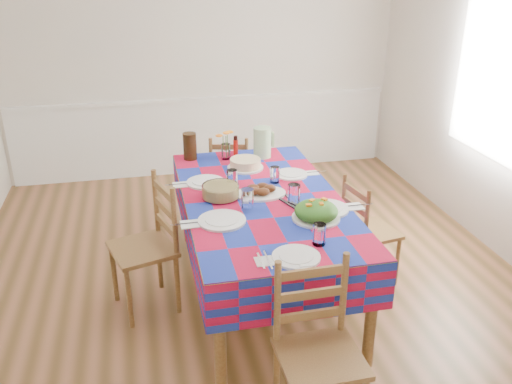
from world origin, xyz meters
TOP-DOWN VIEW (x-y plane):
  - room at (0.00, 0.00)m, footprint 4.58×5.08m
  - wainscot at (0.00, 2.48)m, footprint 4.41×0.06m
  - window_right at (2.23, 0.30)m, footprint 0.00×1.40m
  - dining_table at (0.08, -0.19)m, footprint 1.13×2.10m
  - setting_near_head at (0.13, -1.04)m, footprint 0.46×0.31m
  - setting_left_near at (-0.21, -0.47)m, footprint 0.58×0.35m
  - setting_left_far at (-0.23, 0.11)m, footprint 0.54×0.32m
  - setting_right_near at (0.40, -0.45)m, footprint 0.59×0.34m
  - setting_right_far at (0.35, 0.13)m, footprint 0.50×0.29m
  - meat_platter at (0.07, -0.16)m, footprint 0.37×0.27m
  - salad_platter at (0.35, -0.62)m, footprint 0.32×0.32m
  - pasta_bowl at (-0.22, -0.14)m, footprint 0.27×0.27m
  - cake at (0.07, 0.40)m, footprint 0.30×0.30m
  - serving_utensils at (0.23, -0.29)m, footprint 0.16×0.35m
  - flower_vase at (-0.05, 0.66)m, footprint 0.16×0.13m
  - hot_sauce at (0.05, 0.73)m, footprint 0.04×0.04m
  - green_pitcher at (0.27, 0.64)m, footprint 0.15×0.15m
  - tea_pitcher at (-0.35, 0.72)m, footprint 0.12×0.12m
  - name_card at (0.10, -1.20)m, footprint 0.09×0.03m
  - chair_near at (0.08, -1.52)m, footprint 0.44×0.42m
  - chair_far at (0.07, 1.14)m, footprint 0.47×0.45m
  - chair_left at (-0.76, -0.18)m, footprint 0.53×0.55m
  - chair_right at (0.92, -0.20)m, footprint 0.43×0.45m

SIDE VIEW (x-z plane):
  - chair_right at x=0.92m, z-range -0.01..0.88m
  - chair_far at x=0.07m, z-range -0.01..0.88m
  - wainscot at x=0.00m, z-range 0.03..0.95m
  - chair_near at x=0.08m, z-range -0.01..0.98m
  - chair_left at x=-0.76m, z-range -0.01..0.99m
  - dining_table at x=0.08m, z-range 0.32..1.13m
  - serving_utensils at x=0.23m, z-range 0.82..0.83m
  - name_card at x=0.10m, z-range 0.82..0.84m
  - setting_right_far at x=0.35m, z-range 0.78..0.91m
  - meat_platter at x=0.07m, z-range 0.81..0.88m
  - setting_near_head at x=0.13m, z-range 0.78..0.92m
  - setting_left_far at x=-0.23m, z-range 0.78..0.92m
  - setting_right_near at x=0.40m, z-range 0.78..0.93m
  - setting_left_near at x=-0.21m, z-range 0.77..0.93m
  - cake at x=0.07m, z-range 0.81..0.90m
  - pasta_bowl at x=-0.22m, z-range 0.82..0.91m
  - salad_platter at x=0.35m, z-range 0.80..0.94m
  - hot_sauce at x=0.05m, z-range 0.82..0.99m
  - flower_vase at x=-0.05m, z-range 0.79..1.05m
  - tea_pitcher at x=-0.35m, z-range 0.82..1.05m
  - green_pitcher at x=0.27m, z-range 0.82..1.08m
  - room at x=0.00m, z-range -0.04..2.74m
  - window_right at x=2.23m, z-range 0.80..2.20m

